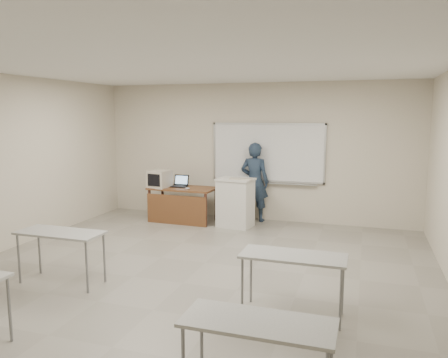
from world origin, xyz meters
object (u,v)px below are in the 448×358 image
(presenter, at_px, (255,182))
(whiteboard, at_px, (268,154))
(mouse, at_px, (188,188))
(crt_monitor, at_px, (160,179))
(laptop, at_px, (180,184))
(podium, at_px, (235,202))
(keyboard, at_px, (241,179))
(instructor_desk, at_px, (181,198))

(presenter, bearing_deg, whiteboard, -148.24)
(presenter, bearing_deg, mouse, 33.77)
(presenter, bearing_deg, crt_monitor, 22.40)
(laptop, bearing_deg, mouse, -44.33)
(mouse, relative_size, presenter, 0.06)
(whiteboard, xyz_separation_m, podium, (-0.50, -0.77, -0.97))
(crt_monitor, xyz_separation_m, laptop, (0.39, 0.21, -0.13))
(laptop, bearing_deg, presenter, 14.92)
(crt_monitor, bearing_deg, mouse, 1.50)
(keyboard, bearing_deg, crt_monitor, 168.40)
(whiteboard, bearing_deg, presenter, -152.07)
(mouse, height_order, keyboard, keyboard)
(keyboard, bearing_deg, mouse, 170.36)
(whiteboard, height_order, laptop, whiteboard)
(whiteboard, height_order, instructor_desk, whiteboard)
(whiteboard, xyz_separation_m, laptop, (-1.83, -0.59, -0.67))
(mouse, distance_m, keyboard, 1.21)
(podium, distance_m, laptop, 1.37)
(mouse, height_order, presenter, presenter)
(presenter, bearing_deg, laptop, 19.85)
(whiteboard, bearing_deg, instructor_desk, -155.71)
(mouse, bearing_deg, crt_monitor, 162.30)
(podium, distance_m, keyboard, 0.55)
(laptop, relative_size, keyboard, 0.72)
(crt_monitor, distance_m, presenter, 2.07)
(crt_monitor, relative_size, mouse, 4.38)
(whiteboard, xyz_separation_m, instructor_desk, (-1.73, -0.78, -0.94))
(whiteboard, relative_size, keyboard, 5.32)
(laptop, bearing_deg, podium, -8.91)
(whiteboard, distance_m, presenter, 0.68)
(crt_monitor, height_order, mouse, crt_monitor)
(whiteboard, relative_size, instructor_desk, 1.72)
(instructor_desk, distance_m, crt_monitor, 0.62)
(whiteboard, bearing_deg, crt_monitor, -160.30)
(whiteboard, bearing_deg, keyboard, -111.51)
(crt_monitor, relative_size, keyboard, 0.97)
(crt_monitor, height_order, presenter, presenter)
(podium, bearing_deg, laptop, -179.93)
(laptop, relative_size, mouse, 3.24)
(instructor_desk, distance_m, keyboard, 1.46)
(crt_monitor, bearing_deg, laptop, 35.93)
(crt_monitor, bearing_deg, whiteboard, 27.47)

